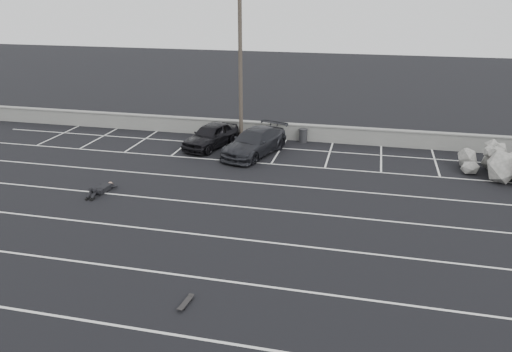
% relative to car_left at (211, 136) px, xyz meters
% --- Properties ---
extents(ground, '(120.00, 120.00, 0.00)m').
position_rel_car_left_xyz_m(ground, '(3.24, -11.24, -0.74)').
color(ground, black).
rests_on(ground, ground).
extents(seawall, '(50.00, 0.45, 1.06)m').
position_rel_car_left_xyz_m(seawall, '(3.24, 2.76, -0.19)').
color(seawall, gray).
rests_on(seawall, ground).
extents(stall_lines, '(36.00, 20.05, 0.01)m').
position_rel_car_left_xyz_m(stall_lines, '(3.16, -6.83, -0.74)').
color(stall_lines, silver).
rests_on(stall_lines, ground).
extents(car_left, '(2.94, 4.67, 1.48)m').
position_rel_car_left_xyz_m(car_left, '(0.00, 0.00, 0.00)').
color(car_left, black).
rests_on(car_left, ground).
extents(car_right, '(3.56, 5.57, 1.50)m').
position_rel_car_left_xyz_m(car_right, '(2.94, -0.78, 0.01)').
color(car_right, black).
rests_on(car_right, ground).
extents(utility_pole, '(1.25, 0.25, 9.34)m').
position_rel_car_left_xyz_m(utility_pole, '(1.39, 1.96, 3.99)').
color(utility_pole, '#4C4238').
rests_on(utility_pole, ground).
extents(trash_bin, '(0.67, 0.67, 0.87)m').
position_rel_car_left_xyz_m(trash_bin, '(5.36, 2.36, -0.30)').
color(trash_bin, '#2A2A2C').
rests_on(trash_bin, ground).
extents(person, '(1.34, 2.65, 0.50)m').
position_rel_car_left_xyz_m(person, '(-2.87, -7.92, -0.49)').
color(person, black).
rests_on(person, ground).
extents(skateboard, '(0.26, 0.75, 0.09)m').
position_rel_car_left_xyz_m(skateboard, '(4.33, -15.80, -0.67)').
color(skateboard, black).
rests_on(skateboard, ground).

